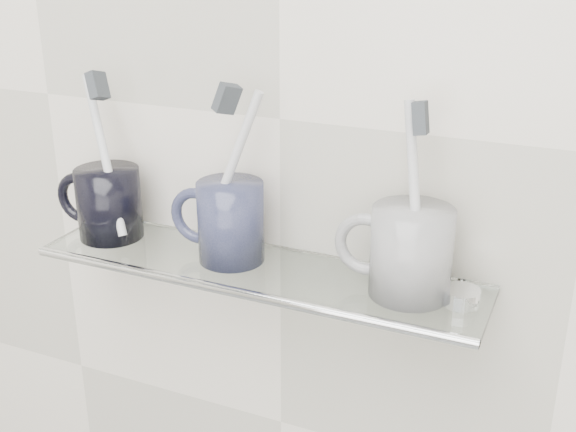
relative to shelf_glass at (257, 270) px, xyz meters
The scene contains 18 objects.
wall_back 0.17m from the shelf_glass, 90.00° to the left, with size 2.50×2.50×0.00m, color silver.
shelf_glass is the anchor object (origin of this frame).
shelf_rail 0.06m from the shelf_glass, 90.00° to the right, with size 0.01×0.01×0.50m, color silver.
bracket_left 0.22m from the shelf_glass, 167.38° to the left, with size 0.02×0.02×0.03m, color silver.
bracket_right 0.22m from the shelf_glass, 12.62° to the left, with size 0.02×0.02×0.03m, color silver.
mug_left 0.20m from the shelf_glass, behind, with size 0.08×0.08×0.08m, color black.
mug_left_handle 0.24m from the shelf_glass, behind, with size 0.06×0.06×0.01m, color black.
toothbrush_left 0.22m from the shelf_glass, behind, with size 0.01×0.01×0.19m, color silver.
bristles_left 0.27m from the shelf_glass, behind, with size 0.01×0.02×0.03m, color #2F3439.
mug_center 0.06m from the shelf_glass, behind, with size 0.07×0.07×0.09m, color #1B1F3A.
mug_center_handle 0.09m from the shelf_glass, behind, with size 0.07×0.07×0.01m, color #1B1F3A.
toothbrush_center 0.11m from the shelf_glass, behind, with size 0.01×0.01×0.19m, color silver.
bristles_center 0.19m from the shelf_glass, behind, with size 0.01×0.02×0.03m, color #2F3439.
mug_right 0.18m from the shelf_glass, ahead, with size 0.08×0.08×0.09m, color silver.
mug_right_handle 0.13m from the shelf_glass, ahead, with size 0.07×0.07×0.01m, color silver.
toothbrush_right 0.20m from the shelf_glass, ahead, with size 0.01×0.01×0.19m, color silver.
bristles_right 0.25m from the shelf_glass, ahead, with size 0.01×0.02×0.03m, color #2F3439.
chrome_cap 0.22m from the shelf_glass, ahead, with size 0.04×0.04×0.02m, color silver.
Camera 1 is at (0.32, 0.40, 1.44)m, focal length 45.00 mm.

